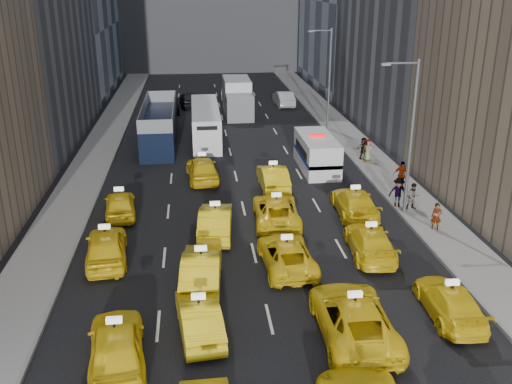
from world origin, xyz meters
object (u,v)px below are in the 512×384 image
(city_bus, at_px, (206,123))
(pedestrian_0, at_px, (436,216))
(box_truck, at_px, (238,98))
(nypd_van, at_px, (317,153))
(double_decker, at_px, (160,124))

(city_bus, relative_size, pedestrian_0, 7.18)
(city_bus, relative_size, box_truck, 1.39)
(city_bus, bearing_deg, pedestrian_0, -58.07)
(nypd_van, xyz_separation_m, pedestrian_0, (4.19, -11.49, -0.27))
(double_decker, bearing_deg, box_truck, 59.08)
(nypd_van, relative_size, box_truck, 0.79)
(box_truck, bearing_deg, pedestrian_0, -81.46)
(double_decker, bearing_deg, city_bus, 20.57)
(city_bus, bearing_deg, double_decker, -162.39)
(nypd_van, bearing_deg, pedestrian_0, -75.92)
(city_bus, height_order, box_truck, box_truck)
(nypd_van, relative_size, pedestrian_0, 4.12)
(nypd_van, bearing_deg, city_bus, 124.19)
(nypd_van, relative_size, double_decker, 0.54)
(double_decker, bearing_deg, pedestrian_0, -46.30)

